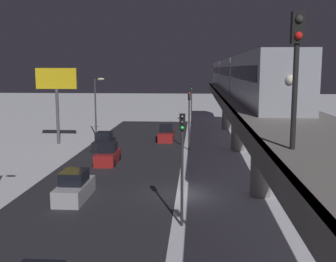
# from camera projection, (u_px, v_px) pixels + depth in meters

# --- Properties ---
(ground_plane) EXTENTS (240.00, 240.00, 0.00)m
(ground_plane) POSITION_uv_depth(u_px,v_px,m) (173.00, 194.00, 29.58)
(ground_plane) COLOR white
(avenue_asphalt) EXTENTS (11.00, 81.52, 0.01)m
(avenue_asphalt) POSITION_uv_depth(u_px,v_px,m) (100.00, 193.00, 29.92)
(avenue_asphalt) COLOR #28282D
(avenue_asphalt) RESTS_ON ground_plane
(elevated_railway) EXTENTS (5.00, 81.52, 6.45)m
(elevated_railway) POSITION_uv_depth(u_px,v_px,m) (261.00, 117.00, 28.34)
(elevated_railway) COLOR gray
(elevated_railway) RESTS_ON ground_plane
(subway_train) EXTENTS (2.94, 55.47, 3.40)m
(subway_train) POSITION_uv_depth(u_px,v_px,m) (236.00, 74.00, 47.31)
(subway_train) COLOR #999EA8
(subway_train) RESTS_ON elevated_railway
(rail_signal) EXTENTS (0.36, 0.41, 4.00)m
(rail_signal) POSITION_uv_depth(u_px,v_px,m) (296.00, 57.00, 12.04)
(rail_signal) COLOR black
(rail_signal) RESTS_ON elevated_railway
(sedan_red) EXTENTS (1.91, 4.07, 1.97)m
(sedan_red) POSITION_uv_depth(u_px,v_px,m) (108.00, 155.00, 39.09)
(sedan_red) COLOR #A51E1E
(sedan_red) RESTS_ON ground_plane
(sedan_red_2) EXTENTS (1.80, 4.53, 1.97)m
(sedan_red_2) POSITION_uv_depth(u_px,v_px,m) (166.00, 134.00, 51.59)
(sedan_red_2) COLOR #A51E1E
(sedan_red_2) RESTS_ON ground_plane
(sedan_silver) EXTENTS (1.80, 4.54, 1.97)m
(sedan_silver) POSITION_uv_depth(u_px,v_px,m) (74.00, 187.00, 28.43)
(sedan_silver) COLOR #B2B2B7
(sedan_silver) RESTS_ON ground_plane
(sedan_black_2) EXTENTS (1.80, 4.24, 1.97)m
(sedan_black_2) POSITION_uv_depth(u_px,v_px,m) (104.00, 143.00, 45.62)
(sedan_black_2) COLOR black
(sedan_black_2) RESTS_ON ground_plane
(traffic_light_near) EXTENTS (0.32, 0.44, 6.40)m
(traffic_light_near) POSITION_uv_depth(u_px,v_px,m) (182.00, 153.00, 23.01)
(traffic_light_near) COLOR #2D2D2D
(traffic_light_near) RESTS_ON ground_plane
(traffic_light_mid) EXTENTS (0.32, 0.44, 6.40)m
(traffic_light_mid) POSITION_uv_depth(u_px,v_px,m) (189.00, 112.00, 44.98)
(traffic_light_mid) COLOR #2D2D2D
(traffic_light_mid) RESTS_ON ground_plane
(traffic_light_far) EXTENTS (0.32, 0.44, 6.40)m
(traffic_light_far) POSITION_uv_depth(u_px,v_px,m) (192.00, 98.00, 66.95)
(traffic_light_far) COLOR #2D2D2D
(traffic_light_far) RESTS_ON ground_plane
(commercial_billboard) EXTENTS (4.80, 0.36, 8.90)m
(commercial_billboard) POSITION_uv_depth(u_px,v_px,m) (56.00, 86.00, 48.41)
(commercial_billboard) COLOR #4C4C51
(commercial_billboard) RESTS_ON ground_plane
(street_lamp_far) EXTENTS (1.35, 0.44, 7.65)m
(street_lamp_far) POSITION_uv_depth(u_px,v_px,m) (97.00, 100.00, 54.28)
(street_lamp_far) COLOR #38383D
(street_lamp_far) RESTS_ON ground_plane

